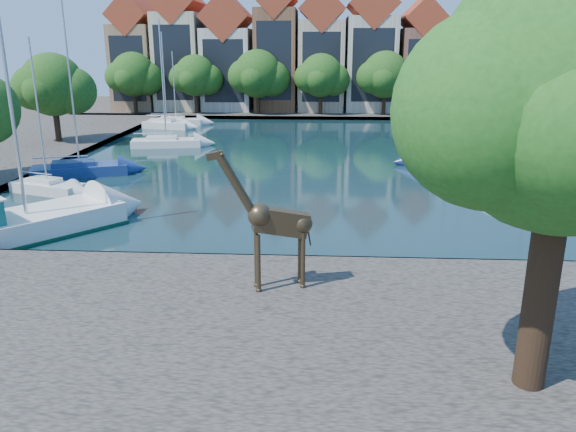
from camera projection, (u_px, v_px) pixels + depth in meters
The scene contains 30 objects.
ground at pixel (272, 265), 23.82m from camera, with size 160.00×160.00×0.00m, color #38332B.
water_basin at pixel (296, 157), 46.73m from camera, with size 38.00×50.00×0.08m, color black.
near_quay at pixel (252, 344), 17.07m from camera, with size 50.00×14.00×0.50m, color #524D47.
far_quay at pixel (306, 111), 77.22m from camera, with size 60.00×16.00×0.50m, color #524D47.
left_quay at pixel (5, 151), 48.02m from camera, with size 14.00×52.00×0.50m, color #524D47.
plane_tree at pixel (573, 105), 12.57m from camera, with size 8.32×6.40×10.62m.
townhouse_west_end at pixel (138, 57), 76.37m from camera, with size 5.44×9.18×14.93m.
townhouse_west_mid at pixel (181, 51), 75.79m from camera, with size 5.94×9.18×16.79m.
townhouse_west_inner at pixel (229, 57), 75.70m from camera, with size 6.43×9.18×15.15m.
townhouse_center at pixel (277, 50), 75.06m from camera, with size 5.44×9.18×16.93m.
townhouse_east_inner at pixel (321, 55), 74.92m from camera, with size 5.94×9.18×15.79m.
townhouse_east_mid at pixel (370, 52), 74.46m from camera, with size 6.43×9.18×16.65m.
townhouse_east_end at pixel (419, 60), 74.40m from camera, with size 5.44×9.18×14.43m.
far_tree_far_west at pixel (134, 76), 71.70m from camera, with size 7.28×5.60×7.68m.
far_tree_west at pixel (196, 77), 71.30m from camera, with size 6.76×5.20×7.36m.
far_tree_mid_west at pixel (258, 75), 70.81m from camera, with size 7.80×6.00×8.00m.
far_tree_mid_east at pixel (322, 77), 70.43m from camera, with size 7.02×5.40×7.52m.
far_tree_east at pixel (386, 76), 69.96m from camera, with size 7.54×5.80×7.84m.
far_tree_far_east at pixel (451, 78), 69.58m from camera, with size 6.76×5.20×7.36m.
side_tree_left_far at pixel (54, 87), 50.16m from camera, with size 7.28×5.60×7.88m.
giraffe_statue at pixel (273, 222), 19.73m from camera, with size 3.54×1.31×5.12m.
sailboat_left_a at pixel (47, 185), 35.04m from camera, with size 5.02×3.10×9.36m.
sailboat_left_b at pixel (80, 167), 39.73m from camera, with size 6.82×4.36×12.20m.
sailboat_left_c at pixel (166, 141), 51.08m from camera, with size 6.45×3.22×11.01m.
sailboat_left_d at pixel (167, 123), 62.16m from camera, with size 5.52×2.92×10.24m.
sailboat_left_e at pixel (176, 120), 64.99m from camera, with size 6.31×2.70×8.22m.
sailboat_right_a at pixel (527, 184), 34.87m from camera, with size 6.11×3.18×11.41m.
sailboat_right_b at pixel (448, 157), 43.75m from camera, with size 6.52×3.37×10.67m.
sailboat_right_c at pixel (464, 154), 44.89m from camera, with size 6.24×2.41×9.44m.
sailboat_right_d at pixel (437, 123), 62.54m from camera, with size 5.74×3.94×9.93m.
Camera 1 is at (1.95, -22.09, 8.97)m, focal length 35.00 mm.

